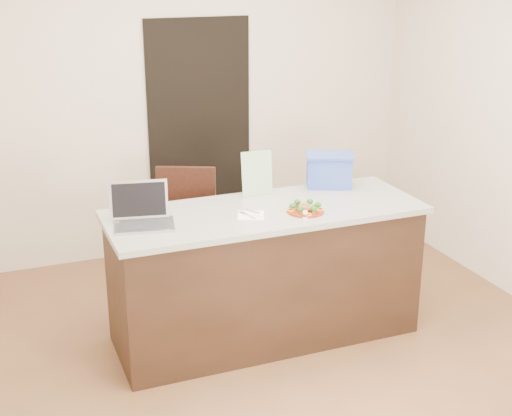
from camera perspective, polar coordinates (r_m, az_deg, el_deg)
name	(u,v)px	position (r m, az deg, el deg)	size (l,w,h in m)	color
ground	(279,352)	(4.79, 1.87, -11.45)	(4.00, 4.00, 0.00)	brown
room_shell	(282,109)	(4.20, 2.11, 7.91)	(4.00, 4.00, 4.00)	white
doorway	(200,137)	(6.18, -4.50, 5.72)	(0.90, 0.02, 2.00)	black
island	(265,273)	(4.78, 0.73, -5.25)	(2.06, 0.76, 0.92)	black
plate	(305,211)	(4.56, 3.97, -0.22)	(0.24, 0.24, 0.02)	maroon
meatballs	(306,208)	(4.55, 3.99, 0.04)	(0.09, 0.09, 0.04)	brown
broccoli	(305,205)	(4.54, 3.98, 0.23)	(0.20, 0.20, 0.04)	#164913
pepper_rings	(305,209)	(4.55, 3.97, -0.12)	(0.23, 0.23, 0.01)	orange
napkin	(251,215)	(4.48, -0.41, -0.59)	(0.17, 0.17, 0.01)	white
fork	(247,214)	(4.48, -0.70, -0.50)	(0.05, 0.16, 0.00)	#ACACB0
knife	(256,215)	(4.47, 0.03, -0.52)	(0.07, 0.19, 0.01)	white
yogurt_bottle	(305,214)	(4.44, 3.95, -0.49)	(0.03, 0.03, 0.07)	silver
laptop	(142,213)	(4.39, -9.14, -0.40)	(0.40, 0.35, 0.25)	#A9A9AD
leaflet	(257,173)	(4.84, 0.07, 2.78)	(0.21, 0.00, 0.31)	silver
blue_box	(329,170)	(5.06, 5.86, 3.05)	(0.39, 0.34, 0.24)	#2D45A2
chair	(191,227)	(5.31, -5.20, -1.49)	(0.59, 0.60, 1.00)	black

